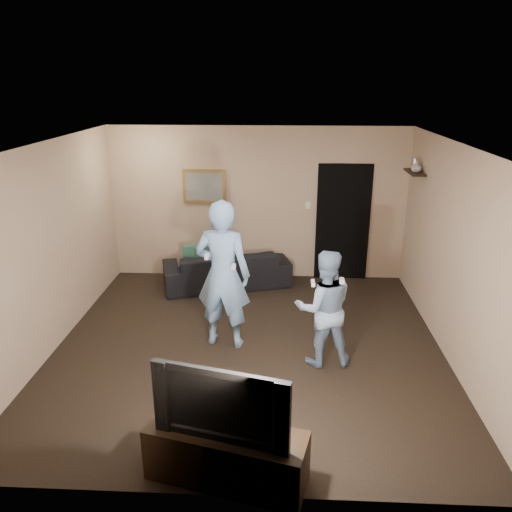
# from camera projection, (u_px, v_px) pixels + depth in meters

# --- Properties ---
(ground) EXTENTS (5.00, 5.00, 0.00)m
(ground) POSITION_uv_depth(u_px,v_px,m) (249.00, 346.00, 6.55)
(ground) COLOR black
(ground) RESTS_ON ground
(ceiling) EXTENTS (5.00, 5.00, 0.04)m
(ceiling) POSITION_uv_depth(u_px,v_px,m) (247.00, 145.00, 5.68)
(ceiling) COLOR silver
(ceiling) RESTS_ON wall_back
(wall_back) EXTENTS (5.00, 0.04, 2.60)m
(wall_back) POSITION_uv_depth(u_px,v_px,m) (258.00, 204.00, 8.47)
(wall_back) COLOR tan
(wall_back) RESTS_ON ground
(wall_front) EXTENTS (5.00, 0.04, 2.60)m
(wall_front) POSITION_uv_depth(u_px,v_px,m) (226.00, 362.00, 3.76)
(wall_front) COLOR tan
(wall_front) RESTS_ON ground
(wall_left) EXTENTS (0.04, 5.00, 2.60)m
(wall_left) POSITION_uv_depth(u_px,v_px,m) (49.00, 249.00, 6.23)
(wall_left) COLOR tan
(wall_left) RESTS_ON ground
(wall_right) EXTENTS (0.04, 5.00, 2.60)m
(wall_right) POSITION_uv_depth(u_px,v_px,m) (455.00, 256.00, 6.00)
(wall_right) COLOR tan
(wall_right) RESTS_ON ground
(sofa) EXTENTS (2.23, 1.36, 0.61)m
(sofa) POSITION_uv_depth(u_px,v_px,m) (227.00, 268.00, 8.38)
(sofa) COLOR black
(sofa) RESTS_ON ground
(throw_pillow) EXTENTS (0.44, 0.16, 0.43)m
(throw_pillow) POSITION_uv_depth(u_px,v_px,m) (196.00, 258.00, 8.35)
(throw_pillow) COLOR #1A503F
(throw_pillow) RESTS_ON sofa
(painting_frame) EXTENTS (0.72, 0.05, 0.57)m
(painting_frame) POSITION_uv_depth(u_px,v_px,m) (204.00, 186.00, 8.38)
(painting_frame) COLOR olive
(painting_frame) RESTS_ON wall_back
(painting_canvas) EXTENTS (0.62, 0.01, 0.47)m
(painting_canvas) POSITION_uv_depth(u_px,v_px,m) (204.00, 187.00, 8.36)
(painting_canvas) COLOR slate
(painting_canvas) RESTS_ON painting_frame
(doorway) EXTENTS (0.90, 0.06, 2.00)m
(doorway) POSITION_uv_depth(u_px,v_px,m) (343.00, 223.00, 8.47)
(doorway) COLOR black
(doorway) RESTS_ON ground
(light_switch) EXTENTS (0.08, 0.02, 0.12)m
(light_switch) POSITION_uv_depth(u_px,v_px,m) (308.00, 205.00, 8.40)
(light_switch) COLOR silver
(light_switch) RESTS_ON wall_back
(wall_shelf) EXTENTS (0.20, 0.60, 0.03)m
(wall_shelf) POSITION_uv_depth(u_px,v_px,m) (415.00, 172.00, 7.46)
(wall_shelf) COLOR black
(wall_shelf) RESTS_ON wall_right
(shelf_vase) EXTENTS (0.19, 0.19, 0.16)m
(shelf_vase) POSITION_uv_depth(u_px,v_px,m) (416.00, 167.00, 7.38)
(shelf_vase) COLOR #B0B0B5
(shelf_vase) RESTS_ON wall_shelf
(shelf_figurine) EXTENTS (0.06, 0.06, 0.18)m
(shelf_figurine) POSITION_uv_depth(u_px,v_px,m) (415.00, 165.00, 7.48)
(shelf_figurine) COLOR silver
(shelf_figurine) RESTS_ON wall_shelf
(tv_console) EXTENTS (1.45, 0.77, 0.49)m
(tv_console) POSITION_uv_depth(u_px,v_px,m) (226.00, 455.00, 4.30)
(tv_console) COLOR black
(tv_console) RESTS_ON ground
(television) EXTENTS (1.17, 0.43, 0.67)m
(television) POSITION_uv_depth(u_px,v_px,m) (225.00, 398.00, 4.10)
(television) COLOR black
(television) RESTS_ON tv_console
(wii_player_left) EXTENTS (0.78, 0.58, 1.94)m
(wii_player_left) POSITION_uv_depth(u_px,v_px,m) (223.00, 275.00, 6.31)
(wii_player_left) COLOR #7EACDB
(wii_player_left) RESTS_ON ground
(wii_player_right) EXTENTS (0.76, 0.63, 1.46)m
(wii_player_right) POSITION_uv_depth(u_px,v_px,m) (324.00, 308.00, 5.94)
(wii_player_right) COLOR #89A5C7
(wii_player_right) RESTS_ON ground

